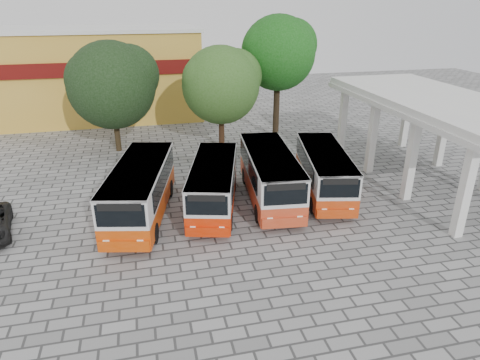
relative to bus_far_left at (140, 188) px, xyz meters
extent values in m
plane|color=slate|center=(7.08, -2.96, -1.67)|extent=(90.00, 90.00, 0.00)
cube|color=silver|center=(14.93, -5.46, 0.83)|extent=(0.45, 0.45, 5.00)
cube|color=silver|center=(14.93, 7.54, 0.83)|extent=(0.45, 0.45, 5.00)
cube|color=silver|center=(20.23, 7.54, 0.83)|extent=(0.45, 0.45, 5.00)
cube|color=silver|center=(17.58, 1.04, 3.53)|extent=(6.60, 15.60, 0.40)
cube|color=silver|center=(17.58, 1.04, 3.18)|extent=(6.80, 15.80, 0.30)
cube|color=gold|center=(-3.92, 23.04, 2.33)|extent=(20.00, 10.00, 8.00)
cube|color=#590C0A|center=(-3.92, 17.94, 3.53)|extent=(20.00, 0.20, 1.20)
cube|color=silver|center=(-3.92, 23.04, 6.48)|extent=(20.40, 10.40, 0.30)
cube|color=#C43C03|center=(0.00, 0.01, -0.77)|extent=(4.05, 8.28, 1.04)
cube|color=silver|center=(0.00, 0.01, 0.48)|extent=(4.05, 8.28, 1.46)
cube|color=silver|center=(0.00, 0.01, 1.15)|extent=(4.09, 8.29, 0.12)
cube|color=black|center=(-1.21, 0.01, 0.50)|extent=(1.47, 6.42, 1.04)
cube|color=black|center=(1.21, 0.01, 0.50)|extent=(1.47, 6.42, 1.04)
cube|color=black|center=(0.00, -3.98, 0.50)|extent=(2.10, 0.51, 1.04)
cube|color=black|center=(0.00, -3.98, 0.92)|extent=(1.86, 0.47, 0.34)
cylinder|color=black|center=(-1.07, -2.57, -1.17)|extent=(0.28, 0.99, 0.99)
cylinder|color=black|center=(1.07, -2.57, -1.17)|extent=(0.28, 0.99, 0.99)
cylinder|color=black|center=(-1.07, 2.60, -1.17)|extent=(0.28, 0.99, 0.99)
cylinder|color=black|center=(1.07, 2.60, -1.17)|extent=(0.28, 0.99, 0.99)
cube|color=red|center=(3.88, 0.15, -0.85)|extent=(3.96, 7.59, 0.95)
cube|color=silver|center=(3.88, 0.15, 0.30)|extent=(3.96, 7.59, 1.34)
cube|color=silver|center=(3.88, 0.15, 0.91)|extent=(4.00, 7.60, 0.11)
cube|color=black|center=(2.77, 0.15, 0.31)|extent=(1.58, 5.81, 0.95)
cube|color=black|center=(4.99, 0.15, 0.31)|extent=(1.58, 5.81, 0.95)
cube|color=black|center=(3.88, -3.51, 0.31)|extent=(1.90, 0.55, 0.95)
cube|color=black|center=(3.88, -3.51, 0.69)|extent=(1.69, 0.50, 0.31)
cylinder|color=black|center=(2.90, -2.22, -1.21)|extent=(0.25, 0.91, 0.91)
cylinder|color=black|center=(4.86, -2.22, -1.21)|extent=(0.25, 0.91, 0.91)
cylinder|color=black|center=(2.90, 2.51, -1.21)|extent=(0.25, 0.91, 0.91)
cylinder|color=black|center=(4.86, 2.51, -1.21)|extent=(0.25, 0.91, 0.91)
cube|color=#B83818|center=(7.17, 0.50, -0.78)|extent=(3.18, 8.09, 1.03)
cube|color=silver|center=(7.17, 0.50, 0.46)|extent=(3.18, 8.09, 1.45)
cube|color=silver|center=(7.17, 0.50, 1.13)|extent=(3.23, 8.09, 0.12)
cube|color=black|center=(5.97, 0.50, 0.48)|extent=(0.74, 6.47, 1.03)
cube|color=black|center=(8.38, 0.50, 0.48)|extent=(0.74, 6.47, 1.03)
cube|color=black|center=(7.17, -3.46, 0.48)|extent=(2.11, 0.27, 1.03)
cube|color=black|center=(7.17, -3.46, 0.89)|extent=(1.87, 0.26, 0.33)
cylinder|color=black|center=(6.11, -2.06, -1.18)|extent=(0.28, 0.99, 0.99)
cylinder|color=black|center=(8.24, -2.06, -1.18)|extent=(0.28, 0.99, 0.99)
cylinder|color=black|center=(6.11, 3.06, -1.18)|extent=(0.28, 0.99, 0.99)
cylinder|color=black|center=(8.24, 3.06, -1.18)|extent=(0.28, 0.99, 0.99)
cube|color=#BB3508|center=(10.49, 0.54, -0.83)|extent=(3.73, 7.69, 0.97)
cube|color=silver|center=(10.49, 0.54, 0.33)|extent=(3.73, 7.69, 1.36)
cube|color=silver|center=(10.49, 0.54, 0.96)|extent=(3.77, 7.70, 0.11)
cube|color=black|center=(9.36, 0.54, 0.35)|extent=(1.33, 5.97, 0.97)
cube|color=black|center=(11.62, 0.54, 0.35)|extent=(1.33, 5.97, 0.97)
cube|color=black|center=(10.49, -3.17, 0.35)|extent=(1.95, 0.47, 0.97)
cube|color=black|center=(10.49, -3.17, 0.73)|extent=(1.73, 0.43, 0.31)
cylinder|color=black|center=(9.49, -1.86, -1.21)|extent=(0.26, 0.92, 0.92)
cylinder|color=black|center=(11.49, -1.86, -1.21)|extent=(0.26, 0.92, 0.92)
cylinder|color=black|center=(9.49, 2.95, -1.21)|extent=(0.26, 0.92, 0.92)
cylinder|color=black|center=(11.49, 2.95, -1.21)|extent=(0.26, 0.92, 0.92)
cylinder|color=#342816|center=(-1.53, 11.46, 0.21)|extent=(0.41, 0.41, 3.76)
sphere|color=black|center=(-1.53, 11.46, 3.30)|extent=(6.31, 6.31, 6.31)
sphere|color=black|center=(-0.26, 11.76, 3.93)|extent=(4.42, 4.42, 4.42)
sphere|color=black|center=(-2.63, 11.26, 3.78)|extent=(4.10, 4.10, 4.10)
cylinder|color=#3B2414|center=(6.25, 10.22, 0.14)|extent=(0.43, 0.43, 3.61)
sphere|color=#2B5318|center=(6.25, 10.22, 3.21)|extent=(5.72, 5.72, 5.72)
sphere|color=#2B5318|center=(7.40, 10.52, 3.78)|extent=(4.00, 4.00, 4.00)
sphere|color=#2B5318|center=(5.25, 10.02, 3.64)|extent=(3.72, 3.72, 3.72)
cylinder|color=black|center=(11.19, 12.06, 0.69)|extent=(0.49, 0.49, 4.71)
sphere|color=#0E4A0B|center=(11.19, 12.06, 5.15)|extent=(5.81, 5.81, 5.81)
sphere|color=#0E4A0B|center=(12.35, 12.36, 5.73)|extent=(4.06, 4.06, 4.06)
sphere|color=#0E4A0B|center=(10.17, 11.86, 5.59)|extent=(3.77, 3.77, 3.77)
camera|label=1|loc=(0.44, -20.85, 9.09)|focal=32.00mm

